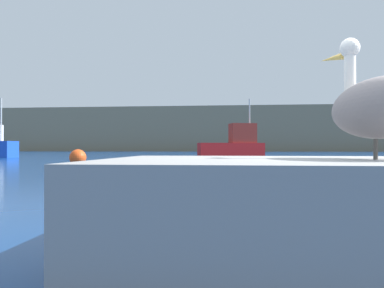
% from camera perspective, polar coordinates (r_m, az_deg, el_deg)
% --- Properties ---
extents(ground_plane, '(260.00, 260.00, 0.00)m').
position_cam_1_polar(ground_plane, '(3.64, 19.64, -13.30)').
color(ground_plane, navy).
extents(hillside_backdrop, '(140.00, 15.72, 8.55)m').
position_cam_1_polar(hillside_backdrop, '(81.33, 6.79, 1.99)').
color(hillside_backdrop, '#7F755B').
rests_on(hillside_backdrop, ground).
extents(pier_dock, '(3.94, 2.07, 0.73)m').
position_cam_1_polar(pier_dock, '(3.13, 25.48, -8.67)').
color(pier_dock, gray).
rests_on(pier_dock, ground).
extents(pelican, '(0.74, 1.30, 0.95)m').
position_cam_1_polar(pelican, '(3.12, 25.25, 4.98)').
color(pelican, slate).
rests_on(pelican, pier_dock).
extents(fishing_boat_red, '(5.91, 3.19, 5.08)m').
position_cam_1_polar(fishing_boat_red, '(34.87, 6.17, -0.02)').
color(fishing_boat_red, red).
rests_on(fishing_boat_red, ground).
extents(mooring_buoy, '(0.72, 0.72, 0.72)m').
position_cam_1_polar(mooring_buoy, '(17.74, -16.09, -1.89)').
color(mooring_buoy, '#E54C19').
rests_on(mooring_buoy, ground).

